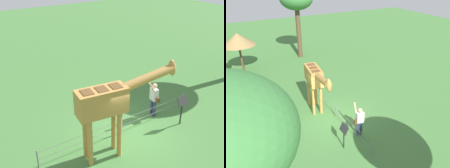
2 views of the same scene
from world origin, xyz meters
The scene contains 5 objects.
ground_plane centered at (0.00, 0.00, 0.00)m, with size 60.00×60.00×0.00m, color #427538.
giraffe centered at (-1.04, -0.58, 2.15)m, with size 3.85×0.99×3.27m.
visitor centered at (1.97, 0.49, 0.90)m, with size 0.59×0.59×1.77m.
info_sign centered at (2.47, -0.69, 0.95)m, with size 0.56×0.21×1.32m.
wire_fence centered at (0.00, 0.17, 0.40)m, with size 7.05×0.05×0.75m.
Camera 1 is at (-5.31, -6.96, 6.58)m, focal length 42.64 mm.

